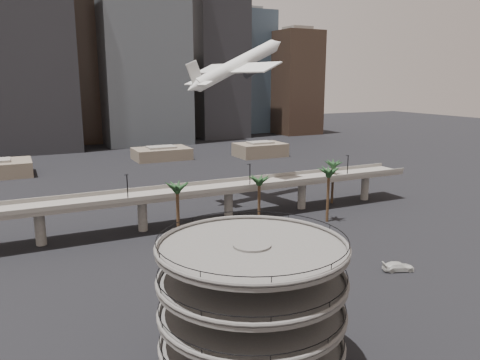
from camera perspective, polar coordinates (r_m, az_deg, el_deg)
name	(u,v)px	position (r m, az deg, el deg)	size (l,w,h in m)	color
ground	(320,331)	(70.01, 9.76, -17.67)	(700.00, 700.00, 0.00)	black
parking_ramp	(252,296)	(56.27, 1.44, -13.98)	(22.20, 22.20, 17.35)	#504D4A
overpass	(187,195)	(113.30, -6.49, -1.85)	(130.00, 9.30, 14.70)	#68645C
palm_trees	(280,177)	(114.69, 4.90, 0.39)	(54.40, 18.40, 14.00)	#442E1D
low_buildings	(132,158)	(198.47, -13.08, 2.64)	(135.00, 27.50, 6.80)	#685B4C
skyline	(110,51)	(271.21, -15.55, 14.93)	(269.00, 86.00, 135.69)	gray
airborne_jet	(237,65)	(131.24, -0.37, 13.80)	(33.68, 31.15, 16.68)	silver
car_a	(211,291)	(78.68, -3.58, -13.38)	(1.73, 4.30, 1.46)	#B03519
car_b	(318,254)	(94.99, 9.54, -8.87)	(1.70, 4.89, 1.61)	#232228
car_c	(398,267)	(92.39, 18.74, -9.96)	(2.35, 5.78, 1.68)	silver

